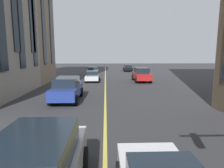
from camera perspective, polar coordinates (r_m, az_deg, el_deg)
name	(u,v)px	position (r m, az deg, el deg)	size (l,w,h in m)	color
lane_centre_line	(105,96)	(17.33, -2.00, -3.49)	(80.00, 0.16, 0.01)	#D8C64C
car_blue_parked_b	(67,89)	(15.86, -13.19, -1.33)	(4.70, 2.14, 1.88)	navy
car_white_oncoming	(92,76)	(26.58, -5.79, 2.31)	(3.90, 1.89, 1.40)	silver
car_white_near	(93,71)	(35.21, -5.74, 3.91)	(4.40, 1.95, 1.37)	silver
car_red_trailing	(141,74)	(26.54, 8.66, 2.82)	(4.70, 2.14, 1.88)	#B21E1E
car_black_far	(128,68)	(42.27, 4.71, 4.74)	(3.90, 1.89, 1.40)	black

